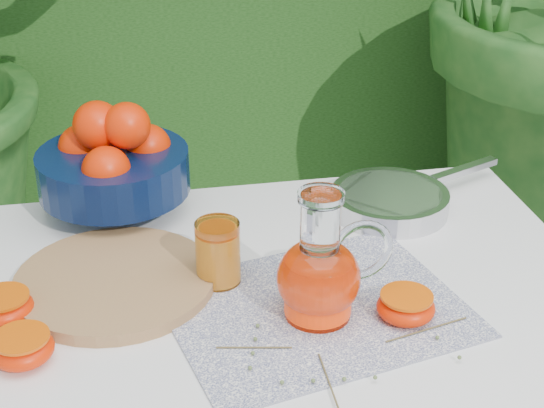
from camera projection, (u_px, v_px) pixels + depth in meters
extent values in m
cube|color=white|center=(274.00, 295.00, 1.29)|extent=(1.00, 0.70, 0.04)
cylinder|color=white|center=(23.00, 393.00, 1.65)|extent=(0.04, 0.04, 0.71)
cylinder|color=white|center=(452.00, 341.00, 1.80)|extent=(0.04, 0.04, 0.71)
cube|color=#0D154B|center=(316.00, 309.00, 1.22)|extent=(0.48, 0.41, 0.00)
cylinder|color=olive|center=(115.00, 281.00, 1.27)|extent=(0.31, 0.31, 0.02)
cylinder|color=black|center=(117.00, 201.00, 1.48)|extent=(0.11, 0.11, 0.04)
cylinder|color=black|center=(114.00, 171.00, 1.46)|extent=(0.31, 0.31, 0.07)
sphere|color=red|center=(82.00, 148.00, 1.47)|extent=(0.10, 0.10, 0.08)
sphere|color=red|center=(148.00, 147.00, 1.47)|extent=(0.10, 0.10, 0.08)
sphere|color=red|center=(106.00, 170.00, 1.39)|extent=(0.10, 0.10, 0.08)
sphere|color=red|center=(118.00, 139.00, 1.50)|extent=(0.10, 0.10, 0.08)
sphere|color=red|center=(97.00, 125.00, 1.42)|extent=(0.10, 0.10, 0.08)
sphere|color=red|center=(127.00, 126.00, 1.41)|extent=(0.09, 0.09, 0.08)
cylinder|color=white|center=(318.00, 312.00, 1.20)|extent=(0.10, 0.10, 0.01)
ellipsoid|color=white|center=(319.00, 278.00, 1.18)|extent=(0.13, 0.13, 0.11)
cylinder|color=white|center=(320.00, 223.00, 1.14)|extent=(0.06, 0.06, 0.08)
cylinder|color=white|center=(321.00, 196.00, 1.12)|extent=(0.07, 0.07, 0.01)
torus|color=white|center=(361.00, 250.00, 1.17)|extent=(0.10, 0.02, 0.10)
cylinder|color=#F73405|center=(318.00, 285.00, 1.18)|extent=(0.10, 0.10, 0.09)
cylinder|color=white|center=(218.00, 252.00, 1.26)|extent=(0.09, 0.09, 0.10)
cylinder|color=orange|center=(218.00, 257.00, 1.27)|extent=(0.08, 0.08, 0.08)
cylinder|color=#DB4006|center=(217.00, 233.00, 1.25)|extent=(0.07, 0.07, 0.00)
cylinder|color=silver|center=(390.00, 201.00, 1.49)|extent=(0.28, 0.28, 0.04)
cylinder|color=silver|center=(390.00, 193.00, 1.48)|extent=(0.24, 0.24, 0.01)
cube|color=silver|center=(464.00, 170.00, 1.57)|extent=(0.15, 0.08, 0.01)
ellipsoid|color=red|center=(23.00, 349.00, 1.11)|extent=(0.09, 0.09, 0.04)
cylinder|color=#DB4006|center=(21.00, 337.00, 1.10)|extent=(0.08, 0.08, 0.00)
ellipsoid|color=red|center=(4.00, 308.00, 1.19)|extent=(0.09, 0.09, 0.04)
cylinder|color=#DB4006|center=(2.00, 297.00, 1.18)|extent=(0.08, 0.08, 0.00)
ellipsoid|color=red|center=(406.00, 307.00, 1.20)|extent=(0.09, 0.09, 0.04)
cylinder|color=#DB4006|center=(407.00, 296.00, 1.19)|extent=(0.08, 0.08, 0.00)
cylinder|color=brown|center=(329.00, 381.00, 1.07)|extent=(0.00, 0.11, 0.00)
sphere|color=#556836|center=(282.00, 382.00, 1.07)|extent=(0.01, 0.01, 0.01)
sphere|color=#556836|center=(313.00, 381.00, 1.07)|extent=(0.01, 0.01, 0.01)
sphere|color=#556836|center=(344.00, 379.00, 1.07)|extent=(0.01, 0.01, 0.01)
sphere|color=#556836|center=(375.00, 377.00, 1.07)|extent=(0.01, 0.01, 0.01)
cylinder|color=brown|center=(427.00, 329.00, 1.17)|extent=(0.13, 0.04, 0.00)
sphere|color=#556836|center=(397.00, 301.00, 1.23)|extent=(0.01, 0.01, 0.01)
sphere|color=#556836|center=(417.00, 319.00, 1.19)|extent=(0.01, 0.01, 0.01)
sphere|color=#556836|center=(437.00, 337.00, 1.15)|extent=(0.01, 0.01, 0.01)
sphere|color=#556836|center=(459.00, 357.00, 1.11)|extent=(0.01, 0.01, 0.01)
cylinder|color=brown|center=(254.00, 347.00, 1.13)|extent=(0.10, 0.02, 0.00)
sphere|color=#556836|center=(250.00, 368.00, 1.09)|extent=(0.01, 0.01, 0.01)
sphere|color=#556836|center=(253.00, 353.00, 1.12)|extent=(0.01, 0.01, 0.01)
sphere|color=#556836|center=(255.00, 339.00, 1.15)|extent=(0.01, 0.01, 0.01)
sphere|color=#556836|center=(258.00, 326.00, 1.17)|extent=(0.01, 0.01, 0.01)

